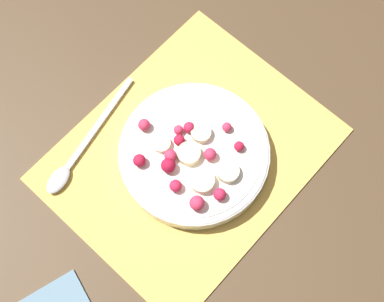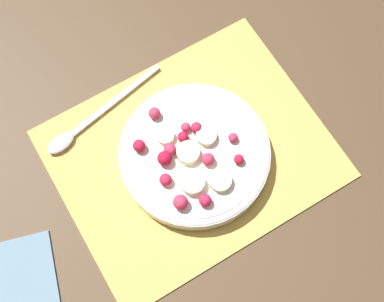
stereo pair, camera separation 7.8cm
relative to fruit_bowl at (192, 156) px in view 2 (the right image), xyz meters
The scene contains 5 objects.
ground_plane 0.03m from the fruit_bowl, 61.69° to the left, with size 3.00×3.00×0.00m, color #4C3823.
placemat 0.02m from the fruit_bowl, 61.69° to the left, with size 0.40×0.32×0.01m.
fruit_bowl is the anchor object (origin of this frame).
spoon 0.18m from the fruit_bowl, 131.14° to the left, with size 0.22×0.06×0.01m.
napkin 0.32m from the fruit_bowl, behind, with size 0.18×0.16×0.01m.
Camera 2 is at (-0.14, -0.24, 0.77)m, focal length 50.00 mm.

